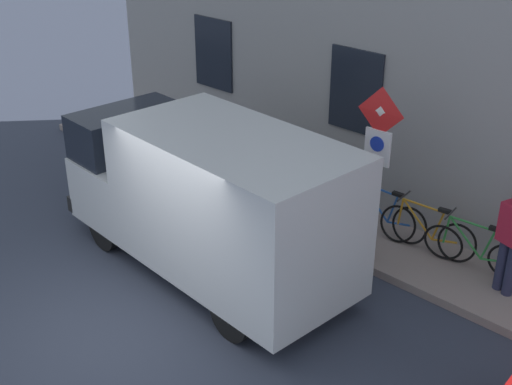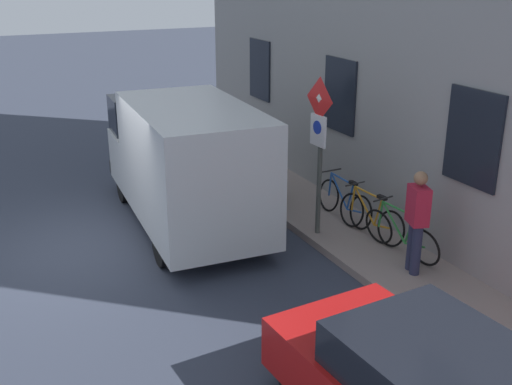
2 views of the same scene
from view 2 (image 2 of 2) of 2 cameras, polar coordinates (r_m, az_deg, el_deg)
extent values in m
plane|color=#303644|center=(11.69, -14.50, -4.89)|extent=(80.00, 80.00, 0.00)
cube|color=gray|center=(13.08, 4.44, -1.22)|extent=(1.60, 15.51, 0.14)
cube|color=gray|center=(12.86, 9.49, 14.82)|extent=(0.70, 13.51, 7.37)
cube|color=black|center=(10.03, 19.47, 4.77)|extent=(0.06, 1.10, 1.50)
cube|color=black|center=(12.84, 7.78, 8.91)|extent=(0.06, 1.10, 1.50)
cube|color=black|center=(16.02, 0.37, 11.31)|extent=(0.06, 1.10, 1.50)
cylinder|color=#474C47|center=(11.14, 5.93, 2.84)|extent=(0.09, 0.09, 2.77)
pyramid|color=silver|center=(10.82, 5.80, 8.53)|extent=(0.07, 0.50, 0.50)
pyramid|color=red|center=(10.82, 5.82, 8.54)|extent=(0.05, 0.56, 0.56)
cube|color=white|center=(10.95, 5.78, 5.72)|extent=(0.07, 0.44, 0.56)
cylinder|color=#1933B2|center=(10.92, 5.68, 6.01)|extent=(0.02, 0.24, 0.24)
cube|color=silver|center=(11.35, -5.80, 2.56)|extent=(2.21, 3.91, 2.18)
cube|color=silver|center=(13.91, -8.88, 3.42)|extent=(2.08, 1.51, 1.10)
cube|color=black|center=(13.88, -9.29, 7.21)|extent=(1.97, 1.09, 0.84)
cube|color=black|center=(14.72, -9.52, 2.81)|extent=(2.01, 0.27, 0.28)
cylinder|color=black|center=(13.67, -12.10, 0.73)|extent=(0.26, 0.77, 0.76)
cylinder|color=black|center=(14.06, -5.06, 1.66)|extent=(0.26, 0.77, 0.76)
cylinder|color=black|center=(10.64, -8.62, -4.77)|extent=(0.26, 0.77, 0.76)
cylinder|color=black|center=(11.14, 0.19, -3.35)|extent=(0.26, 0.77, 0.76)
cube|color=black|center=(6.44, 18.10, -16.54)|extent=(1.77, 2.51, 0.60)
cylinder|color=black|center=(8.20, 13.35, -13.97)|extent=(0.22, 0.61, 0.60)
torus|color=black|center=(11.21, 11.30, -3.11)|extent=(0.23, 0.67, 0.66)
torus|color=black|center=(10.57, 15.33, -4.93)|extent=(0.23, 0.67, 0.66)
cylinder|color=#2B8A39|center=(10.92, 12.62, -2.68)|extent=(0.12, 0.60, 0.60)
cylinder|color=#2B8A39|center=(10.77, 13.02, -1.47)|extent=(0.14, 0.72, 0.07)
cylinder|color=#2B8A39|center=(10.70, 14.02, -3.38)|extent=(0.06, 0.19, 0.55)
cylinder|color=#2B8A39|center=(10.71, 14.45, -4.74)|extent=(0.10, 0.43, 0.12)
cylinder|color=#2B8A39|center=(11.10, 11.48, -1.98)|extent=(0.05, 0.09, 0.50)
cube|color=black|center=(10.54, 14.46, -1.95)|extent=(0.11, 0.21, 0.06)
cylinder|color=#262626|center=(10.97, 11.68, -0.58)|extent=(0.46, 0.10, 0.03)
torus|color=black|center=(11.87, 8.86, -1.62)|extent=(0.22, 0.67, 0.66)
torus|color=black|center=(11.17, 12.39, -3.28)|extent=(0.22, 0.67, 0.66)
cylinder|color=#C6861C|center=(11.56, 10.01, -1.19)|extent=(0.11, 0.60, 0.60)
cylinder|color=#C6861C|center=(11.41, 10.34, -0.03)|extent=(0.12, 0.73, 0.07)
cylinder|color=#C6861C|center=(11.32, 11.23, -1.82)|extent=(0.06, 0.19, 0.55)
cylinder|color=#C6861C|center=(11.32, 11.63, -3.12)|extent=(0.09, 0.43, 0.12)
cylinder|color=#C6861C|center=(11.76, 9.00, -0.53)|extent=(0.05, 0.09, 0.50)
cube|color=black|center=(11.16, 11.60, -0.45)|extent=(0.10, 0.21, 0.06)
cylinder|color=#262626|center=(11.64, 9.16, 0.80)|extent=(0.46, 0.08, 0.03)
torus|color=black|center=(12.56, 6.77, -0.26)|extent=(0.17, 0.67, 0.66)
torus|color=black|center=(11.78, 9.68, -1.82)|extent=(0.17, 0.67, 0.66)
cylinder|color=#2258B0|center=(12.24, 7.71, 0.16)|extent=(0.06, 0.60, 0.60)
cylinder|color=#2258B0|center=(12.09, 7.97, 1.27)|extent=(0.07, 0.73, 0.07)
cylinder|color=#2258B0|center=(11.97, 8.71, -0.44)|extent=(0.04, 0.19, 0.55)
cylinder|color=#2258B0|center=(11.95, 9.05, -1.68)|extent=(0.06, 0.43, 0.12)
cylinder|color=#2258B0|center=(12.46, 6.88, 0.77)|extent=(0.04, 0.09, 0.50)
cube|color=black|center=(11.81, 9.01, 0.87)|extent=(0.09, 0.20, 0.06)
cylinder|color=#262626|center=(12.35, 7.00, 2.04)|extent=(0.46, 0.05, 0.03)
cylinder|color=#262B47|center=(10.36, 14.24, -4.76)|extent=(0.16, 0.16, 0.85)
cylinder|color=#262B47|center=(10.22, 14.62, -5.18)|extent=(0.16, 0.16, 0.85)
cube|color=#B31E36|center=(10.01, 14.79, -1.15)|extent=(0.37, 0.46, 0.62)
sphere|color=#936B4C|center=(9.86, 15.02, 1.28)|extent=(0.22, 0.22, 0.22)
cylinder|color=#2D5133|center=(13.29, 1.25, 1.58)|extent=(0.44, 0.44, 0.90)
camera|label=1|loc=(4.67, -66.38, 24.07)|focal=47.37mm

